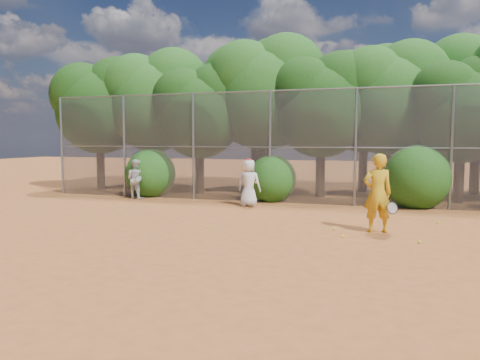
% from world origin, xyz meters
% --- Properties ---
extents(ground, '(80.00, 80.00, 0.00)m').
position_xyz_m(ground, '(0.00, 0.00, 0.00)').
color(ground, '#A45625').
rests_on(ground, ground).
extents(fence_back, '(20.05, 0.09, 4.03)m').
position_xyz_m(fence_back, '(-0.12, 6.00, 2.05)').
color(fence_back, gray).
rests_on(fence_back, ground).
extents(tree_0, '(4.38, 3.81, 6.00)m').
position_xyz_m(tree_0, '(-9.44, 8.04, 3.93)').
color(tree_0, black).
rests_on(tree_0, ground).
extents(tree_1, '(4.64, 4.03, 6.35)m').
position_xyz_m(tree_1, '(-6.94, 8.54, 4.16)').
color(tree_1, black).
rests_on(tree_1, ground).
extents(tree_2, '(3.99, 3.47, 5.47)m').
position_xyz_m(tree_2, '(-4.45, 7.83, 3.58)').
color(tree_2, black).
rests_on(tree_2, ground).
extents(tree_3, '(4.89, 4.26, 6.70)m').
position_xyz_m(tree_3, '(-1.94, 8.84, 4.40)').
color(tree_3, black).
rests_on(tree_3, ground).
extents(tree_4, '(4.19, 3.64, 5.73)m').
position_xyz_m(tree_4, '(0.55, 8.24, 3.76)').
color(tree_4, black).
rests_on(tree_4, ground).
extents(tree_5, '(4.51, 3.92, 6.17)m').
position_xyz_m(tree_5, '(3.06, 9.04, 4.05)').
color(tree_5, black).
rests_on(tree_5, ground).
extents(tree_6, '(3.86, 3.36, 5.29)m').
position_xyz_m(tree_6, '(5.55, 8.03, 3.47)').
color(tree_6, black).
rests_on(tree_6, ground).
extents(tree_9, '(4.83, 4.20, 6.62)m').
position_xyz_m(tree_9, '(-7.94, 10.84, 4.34)').
color(tree_9, black).
rests_on(tree_9, ground).
extents(tree_10, '(5.15, 4.48, 7.06)m').
position_xyz_m(tree_10, '(-2.93, 11.05, 4.63)').
color(tree_10, black).
rests_on(tree_10, ground).
extents(tree_11, '(4.64, 4.03, 6.35)m').
position_xyz_m(tree_11, '(2.06, 10.64, 4.16)').
color(tree_11, black).
rests_on(tree_11, ground).
extents(tree_12, '(5.02, 4.37, 6.88)m').
position_xyz_m(tree_12, '(6.56, 11.24, 4.51)').
color(tree_12, black).
rests_on(tree_12, ground).
extents(bush_0, '(2.00, 2.00, 2.00)m').
position_xyz_m(bush_0, '(-6.00, 6.30, 1.00)').
color(bush_0, '#1B4E13').
rests_on(bush_0, ground).
extents(bush_1, '(1.80, 1.80, 1.80)m').
position_xyz_m(bush_1, '(-1.00, 6.30, 0.90)').
color(bush_1, '#1B4E13').
rests_on(bush_1, ground).
extents(bush_2, '(2.20, 2.20, 2.20)m').
position_xyz_m(bush_2, '(4.00, 6.30, 1.10)').
color(bush_2, '#1B4E13').
rests_on(bush_2, ground).
extents(player_yellow, '(0.91, 0.66, 1.94)m').
position_xyz_m(player_yellow, '(2.87, 1.46, 0.97)').
color(player_yellow, gold).
rests_on(player_yellow, ground).
extents(player_teen, '(0.79, 0.52, 1.63)m').
position_xyz_m(player_teen, '(-1.40, 4.73, 0.81)').
color(player_teen, white).
rests_on(player_teen, ground).
extents(player_white, '(0.85, 0.72, 1.51)m').
position_xyz_m(player_white, '(-6.16, 5.40, 0.76)').
color(player_white, silver).
rests_on(player_white, ground).
extents(ball_0, '(0.07, 0.07, 0.07)m').
position_xyz_m(ball_0, '(3.80, 0.43, 0.03)').
color(ball_0, yellow).
rests_on(ball_0, ground).
extents(ball_1, '(0.07, 0.07, 0.07)m').
position_xyz_m(ball_1, '(1.84, 1.47, 0.03)').
color(ball_1, yellow).
rests_on(ball_1, ground).
extents(ball_2, '(0.07, 0.07, 0.07)m').
position_xyz_m(ball_2, '(2.15, 0.55, 0.03)').
color(ball_2, yellow).
rests_on(ball_2, ground).
extents(ball_3, '(0.07, 0.07, 0.07)m').
position_xyz_m(ball_3, '(-1.27, 0.65, 0.03)').
color(ball_3, yellow).
rests_on(ball_3, ground).
extents(ball_4, '(0.07, 0.07, 0.07)m').
position_xyz_m(ball_4, '(4.40, 3.16, 0.03)').
color(ball_4, yellow).
rests_on(ball_4, ground).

